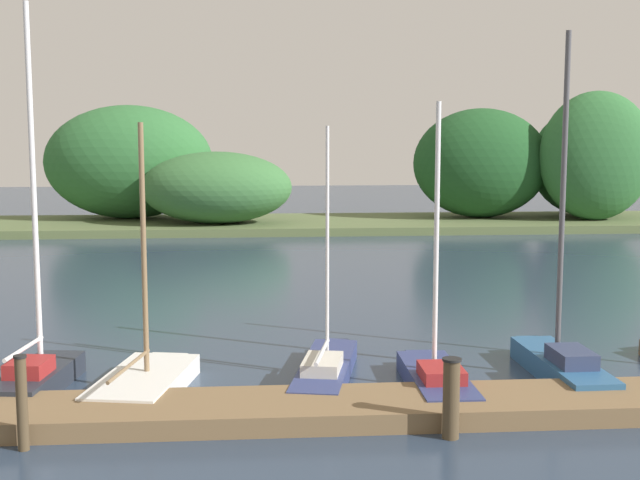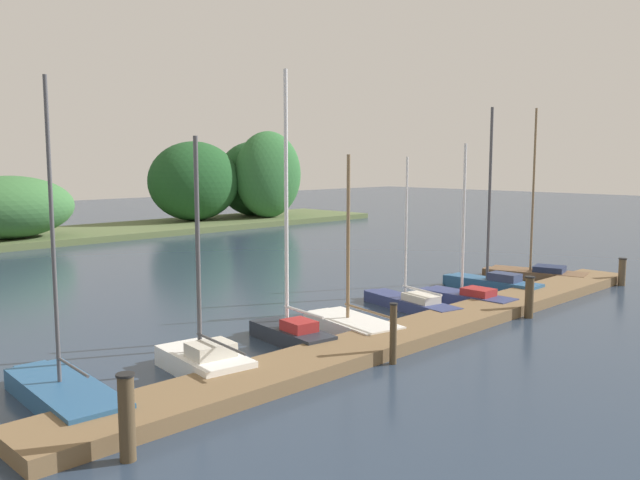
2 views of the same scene
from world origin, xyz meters
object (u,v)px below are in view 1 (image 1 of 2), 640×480
sailboat_2 (38,368)px  mooring_piling_2 (451,398)px  mooring_piling_1 (22,403)px  sailboat_6 (560,359)px  sailboat_4 (326,367)px  sailboat_5 (436,375)px  sailboat_3 (146,379)px

sailboat_2 → mooring_piling_2: sailboat_2 is taller
mooring_piling_1 → mooring_piling_2: size_ratio=1.14×
sailboat_6 → mooring_piling_2: size_ratio=5.19×
sailboat_4 → mooring_piling_1: (-5.07, -3.41, 0.51)m
sailboat_5 → mooring_piling_1: (-7.11, -2.52, 0.47)m
sailboat_2 → mooring_piling_1: 3.24m
sailboat_3 → sailboat_4: (3.53, 0.54, -0.01)m
sailboat_2 → sailboat_4: bearing=-80.1°
sailboat_2 → sailboat_3: 2.11m
sailboat_4 → mooring_piling_1: size_ratio=3.33×
sailboat_6 → mooring_piling_1: sailboat_6 is taller
sailboat_4 → mooring_piling_2: 3.87m
mooring_piling_1 → mooring_piling_2: mooring_piling_1 is taller
sailboat_6 → sailboat_2: bearing=88.9°
sailboat_5 → sailboat_4: bearing=67.3°
sailboat_3 → sailboat_5: 5.59m
sailboat_3 → sailboat_4: bearing=-70.2°
sailboat_3 → sailboat_5: size_ratio=0.93×
sailboat_2 → sailboat_4: 5.62m
sailboat_4 → sailboat_5: 2.23m
sailboat_2 → sailboat_5: 7.69m
sailboat_5 → mooring_piling_2: (-0.31, -2.54, 0.37)m
sailboat_5 → mooring_piling_2: sailboat_5 is taller
sailboat_4 → sailboat_6: sailboat_6 is taller
sailboat_5 → sailboat_2: bearing=85.9°
sailboat_3 → mooring_piling_1: size_ratio=3.37×
mooring_piling_1 → sailboat_6: bearing=17.7°
sailboat_3 → sailboat_5: bearing=-82.5°
sailboat_3 → mooring_piling_1: (-1.54, -2.87, 0.51)m
sailboat_4 → mooring_piling_1: 6.13m
sailboat_3 → sailboat_6: bearing=-77.2°
sailboat_2 → sailboat_5: (7.66, -0.66, -0.14)m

